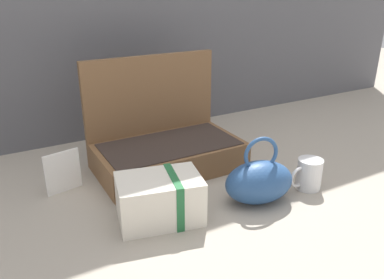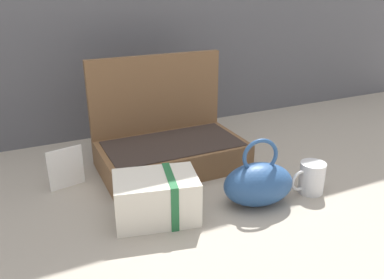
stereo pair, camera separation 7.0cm
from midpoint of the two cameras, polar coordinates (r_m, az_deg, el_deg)
name	(u,v)px [view 2 (the right image)]	position (r m, az deg, el deg)	size (l,w,h in m)	color
ground_plane	(187,189)	(1.19, 0.92, -7.34)	(6.00, 6.00, 0.00)	#9E9384
open_suitcase	(169,142)	(1.31, -1.96, -0.47)	(0.48, 0.28, 0.36)	brown
teal_pouch_handbag	(258,183)	(1.11, 11.57, -6.41)	(0.22, 0.16, 0.20)	#284C7F
cream_toiletry_bag	(157,197)	(1.03, -3.21, -8.60)	(0.24, 0.19, 0.13)	silver
coffee_mug	(311,178)	(1.22, 18.78, -5.42)	(0.11, 0.08, 0.10)	silver
info_card_left	(66,168)	(1.23, -16.63, -4.08)	(0.11, 0.01, 0.13)	white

